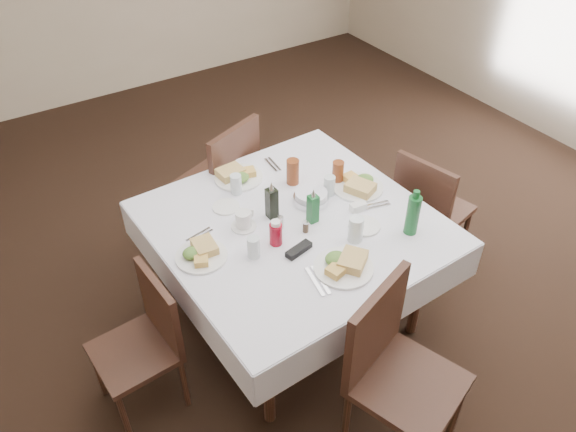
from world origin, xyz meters
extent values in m
plane|color=black|center=(0.00, 0.00, 0.00)|extent=(7.00, 7.00, 0.00)
cylinder|color=black|center=(-0.72, -0.64, 0.36)|extent=(0.06, 0.06, 0.72)
cylinder|color=black|center=(-0.76, 0.41, 0.36)|extent=(0.06, 0.06, 0.72)
cylinder|color=black|center=(0.32, -0.60, 0.36)|extent=(0.06, 0.06, 0.72)
cylinder|color=black|center=(0.29, 0.44, 0.36)|extent=(0.06, 0.06, 0.72)
cube|color=black|center=(-0.22, -0.10, 0.73)|extent=(1.35, 1.35, 0.03)
cube|color=silver|center=(-0.22, -0.10, 0.76)|extent=(1.48, 1.48, 0.01)
cube|color=silver|center=(-0.24, 0.62, 0.65)|extent=(1.43, 0.06, 0.22)
cube|color=silver|center=(-0.19, -0.81, 0.65)|extent=(1.43, 0.06, 0.22)
cube|color=silver|center=(0.50, -0.07, 0.65)|extent=(0.06, 1.43, 0.22)
cube|color=silver|center=(-0.93, -0.12, 0.65)|extent=(0.06, 1.43, 0.22)
cube|color=black|center=(-0.25, 0.84, 0.47)|extent=(0.60, 0.60, 0.04)
cube|color=black|center=(-0.18, 0.64, 0.72)|extent=(0.44, 0.21, 0.50)
cylinder|color=black|center=(-0.14, 1.09, 0.24)|extent=(0.04, 0.04, 0.47)
cylinder|color=black|center=(0.00, 0.72, 0.24)|extent=(0.04, 0.04, 0.47)
cylinder|color=black|center=(-0.51, 0.95, 0.24)|extent=(0.04, 0.04, 0.47)
cylinder|color=black|center=(-0.37, 0.58, 0.24)|extent=(0.04, 0.04, 0.47)
cube|color=black|center=(-0.23, -1.10, 0.47)|extent=(0.58, 0.58, 0.04)
cube|color=black|center=(-0.30, -0.90, 0.72)|extent=(0.45, 0.19, 0.50)
cylinder|color=black|center=(-0.48, -0.97, 0.24)|extent=(0.04, 0.04, 0.47)
cylinder|color=black|center=(0.02, -1.22, 0.24)|extent=(0.04, 0.04, 0.47)
cylinder|color=black|center=(-0.11, -0.84, 0.24)|extent=(0.04, 0.04, 0.47)
cube|color=black|center=(0.86, -0.15, 0.42)|extent=(0.50, 0.50, 0.04)
cube|color=black|center=(0.67, -0.20, 0.65)|extent=(0.13, 0.41, 0.45)
cylinder|color=black|center=(1.07, -0.29, 0.21)|extent=(0.03, 0.03, 0.42)
cylinder|color=black|center=(0.72, -0.37, 0.21)|extent=(0.03, 0.03, 0.42)
cylinder|color=black|center=(0.99, 0.06, 0.21)|extent=(0.03, 0.03, 0.42)
cylinder|color=black|center=(0.64, -0.02, 0.21)|extent=(0.03, 0.03, 0.42)
cube|color=black|center=(-1.23, -0.17, 0.40)|extent=(0.41, 0.41, 0.04)
cube|color=black|center=(-1.05, -0.16, 0.61)|extent=(0.06, 0.39, 0.42)
cylinder|color=black|center=(-1.41, -0.01, 0.20)|extent=(0.03, 0.03, 0.40)
cylinder|color=black|center=(-1.07, 0.01, 0.20)|extent=(0.03, 0.03, 0.40)
cylinder|color=black|center=(-1.38, -0.35, 0.20)|extent=(0.03, 0.03, 0.40)
cylinder|color=black|center=(-1.05, -0.32, 0.20)|extent=(0.03, 0.03, 0.40)
cylinder|color=white|center=(-0.27, 0.43, 0.77)|extent=(0.29, 0.29, 0.02)
cube|color=tan|center=(-0.31, 0.46, 0.80)|extent=(0.16, 0.13, 0.05)
cube|color=gold|center=(-0.22, 0.41, 0.80)|extent=(0.11, 0.10, 0.04)
ellipsoid|color=#2C6720|center=(-0.28, 0.38, 0.80)|extent=(0.11, 0.10, 0.05)
cylinder|color=white|center=(-0.21, -0.54, 0.77)|extent=(0.30, 0.30, 0.02)
cube|color=tan|center=(-0.16, -0.55, 0.80)|extent=(0.20, 0.19, 0.05)
cube|color=gold|center=(-0.27, -0.56, 0.80)|extent=(0.12, 0.10, 0.04)
ellipsoid|color=#2C6720|center=(-0.23, -0.49, 0.80)|extent=(0.11, 0.10, 0.05)
cylinder|color=white|center=(0.27, -0.04, 0.77)|extent=(0.30, 0.30, 0.02)
cube|color=tan|center=(0.25, -0.09, 0.80)|extent=(0.18, 0.19, 0.05)
cube|color=gold|center=(0.27, 0.01, 0.80)|extent=(0.08, 0.11, 0.04)
ellipsoid|color=#2C6720|center=(0.32, -0.04, 0.80)|extent=(0.11, 0.10, 0.05)
cylinder|color=white|center=(-0.77, -0.08, 0.77)|extent=(0.27, 0.27, 0.01)
cube|color=tan|center=(-0.73, -0.05, 0.80)|extent=(0.12, 0.15, 0.04)
cube|color=gold|center=(-0.79, -0.13, 0.79)|extent=(0.10, 0.11, 0.03)
ellipsoid|color=#2C6720|center=(-0.81, -0.06, 0.80)|extent=(0.10, 0.09, 0.04)
cylinder|color=white|center=(-0.47, 0.21, 0.77)|extent=(0.15, 0.15, 0.01)
cylinder|color=white|center=(0.08, -0.34, 0.77)|extent=(0.17, 0.17, 0.01)
cylinder|color=silver|center=(-0.35, 0.31, 0.82)|extent=(0.07, 0.07, 0.12)
cylinder|color=silver|center=(-0.03, -0.40, 0.83)|extent=(0.08, 0.08, 0.15)
cylinder|color=silver|center=(0.10, 0.00, 0.82)|extent=(0.07, 0.07, 0.12)
cylinder|color=silver|center=(-0.54, -0.22, 0.82)|extent=(0.06, 0.06, 0.12)
cylinder|color=brown|center=(-0.02, 0.21, 0.84)|extent=(0.08, 0.08, 0.16)
cylinder|color=brown|center=(0.21, 0.07, 0.83)|extent=(0.07, 0.07, 0.14)
cylinder|color=silver|center=(-0.03, 0.00, 0.78)|extent=(0.21, 0.21, 0.04)
cylinder|color=silver|center=(-0.03, 0.00, 0.81)|extent=(0.19, 0.19, 0.04)
cube|color=black|center=(-0.29, 0.01, 0.85)|extent=(0.06, 0.06, 0.18)
cone|color=silver|center=(-0.29, 0.01, 0.97)|extent=(0.03, 0.03, 0.05)
cube|color=#175F29|center=(-0.13, -0.15, 0.85)|extent=(0.05, 0.05, 0.17)
cone|color=silver|center=(-0.13, -0.15, 0.95)|extent=(0.03, 0.03, 0.05)
cylinder|color=maroon|center=(-0.39, -0.20, 0.82)|extent=(0.07, 0.07, 0.12)
cylinder|color=white|center=(-0.39, -0.20, 0.90)|extent=(0.05, 0.05, 0.02)
cylinder|color=white|center=(-0.31, -0.10, 0.79)|extent=(0.03, 0.03, 0.06)
cylinder|color=silver|center=(-0.31, -0.10, 0.83)|extent=(0.03, 0.03, 0.01)
cylinder|color=#423122|center=(-0.21, -0.20, 0.79)|extent=(0.03, 0.03, 0.06)
cylinder|color=silver|center=(-0.21, -0.20, 0.83)|extent=(0.03, 0.03, 0.01)
cylinder|color=white|center=(-0.47, 0.01, 0.77)|extent=(0.14, 0.14, 0.01)
cylinder|color=white|center=(-0.47, 0.01, 0.82)|extent=(0.09, 0.09, 0.09)
cylinder|color=black|center=(-0.47, 0.01, 0.85)|extent=(0.07, 0.07, 0.01)
torus|color=white|center=(-0.42, 0.03, 0.82)|extent=(0.06, 0.03, 0.06)
cube|color=black|center=(-0.33, -0.32, 0.78)|extent=(0.16, 0.08, 0.03)
cylinder|color=#175F29|center=(0.26, -0.51, 0.88)|extent=(0.07, 0.07, 0.23)
cylinder|color=#175F29|center=(0.26, -0.51, 1.01)|extent=(0.03, 0.03, 0.04)
cube|color=white|center=(0.14, -0.21, 0.78)|extent=(0.10, 0.06, 0.05)
cube|color=pink|center=(0.14, -0.21, 0.79)|extent=(0.07, 0.04, 0.02)
cube|color=silver|center=(-0.03, 0.44, 0.77)|extent=(0.03, 0.17, 0.01)
cube|color=silver|center=(-0.01, 0.44, 0.77)|extent=(0.03, 0.17, 0.01)
cube|color=silver|center=(-0.35, -0.55, 0.77)|extent=(0.06, 0.21, 0.01)
cube|color=silver|center=(-0.39, -0.54, 0.77)|extent=(0.06, 0.21, 0.01)
cube|color=silver|center=(0.25, -0.25, 0.77)|extent=(0.18, 0.06, 0.01)
cube|color=silver|center=(0.25, -0.22, 0.77)|extent=(0.18, 0.06, 0.01)
cube|color=silver|center=(-0.71, 0.09, 0.77)|extent=(0.16, 0.04, 0.01)
cube|color=silver|center=(-0.70, 0.06, 0.77)|extent=(0.16, 0.04, 0.01)
camera|label=1|loc=(-1.53, -2.08, 2.73)|focal=35.00mm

